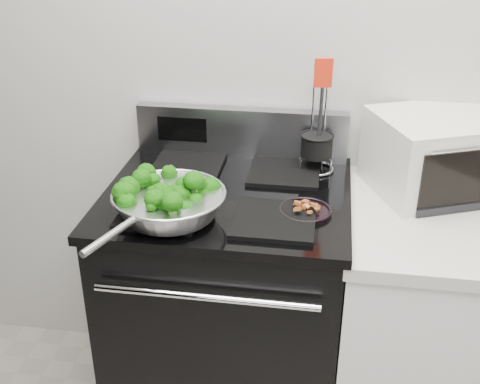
% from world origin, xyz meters
% --- Properties ---
extents(back_wall, '(4.00, 0.02, 2.70)m').
position_xyz_m(back_wall, '(0.00, 1.75, 1.35)').
color(back_wall, '#B8B5AF').
rests_on(back_wall, ground).
extents(gas_range, '(0.79, 0.69, 1.13)m').
position_xyz_m(gas_range, '(-0.30, 1.41, 0.49)').
color(gas_range, black).
rests_on(gas_range, floor).
extents(counter, '(0.62, 0.68, 0.92)m').
position_xyz_m(counter, '(0.39, 1.41, 0.46)').
color(counter, white).
rests_on(counter, floor).
extents(skillet, '(0.34, 0.52, 0.07)m').
position_xyz_m(skillet, '(-0.44, 1.22, 1.00)').
color(skillet, silver).
rests_on(skillet, gas_range).
extents(broccoli_pile, '(0.26, 0.26, 0.09)m').
position_xyz_m(broccoli_pile, '(-0.44, 1.22, 1.02)').
color(broccoli_pile, '#083204').
rests_on(broccoli_pile, skillet).
extents(bacon_plate, '(0.16, 0.16, 0.04)m').
position_xyz_m(bacon_plate, '(-0.04, 1.31, 0.97)').
color(bacon_plate, black).
rests_on(bacon_plate, gas_range).
extents(utensil_holder, '(0.13, 0.13, 0.40)m').
position_xyz_m(utensil_holder, '(-0.03, 1.63, 1.02)').
color(utensil_holder, silver).
rests_on(utensil_holder, gas_range).
extents(toaster_oven, '(0.54, 0.49, 0.26)m').
position_xyz_m(toaster_oven, '(0.39, 1.61, 1.05)').
color(toaster_oven, white).
rests_on(toaster_oven, counter).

